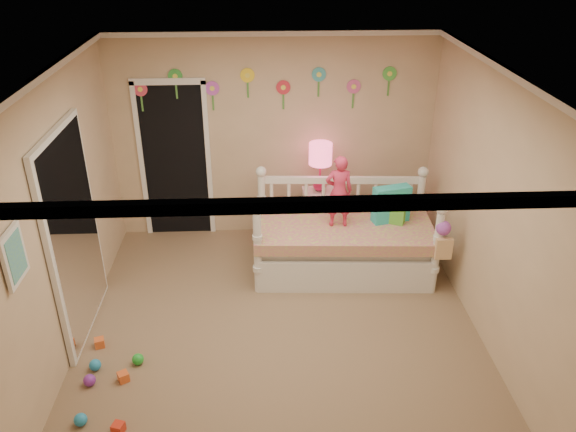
{
  "coord_description": "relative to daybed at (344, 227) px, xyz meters",
  "views": [
    {
      "loc": [
        -0.15,
        -4.54,
        3.72
      ],
      "look_at": [
        0.1,
        0.6,
        1.05
      ],
      "focal_mm": 35.6,
      "sensor_mm": 36.0,
      "label": 1
    }
  ],
  "objects": [
    {
      "name": "floor",
      "position": [
        -0.78,
        -1.24,
        -0.56
      ],
      "size": [
        4.0,
        4.5,
        0.01
      ],
      "primitive_type": "cube",
      "color": "#7F684C",
      "rests_on": "ground"
    },
    {
      "name": "ceiling",
      "position": [
        -0.78,
        -1.24,
        2.04
      ],
      "size": [
        4.0,
        4.5,
        0.01
      ],
      "primitive_type": "cube",
      "color": "white",
      "rests_on": "floor"
    },
    {
      "name": "back_wall",
      "position": [
        -0.78,
        1.01,
        0.74
      ],
      "size": [
        4.0,
        0.01,
        2.6
      ],
      "primitive_type": "cube",
      "color": "tan",
      "rests_on": "floor"
    },
    {
      "name": "left_wall",
      "position": [
        -2.78,
        -1.24,
        0.74
      ],
      "size": [
        0.01,
        4.5,
        2.6
      ],
      "primitive_type": "cube",
      "color": "tan",
      "rests_on": "floor"
    },
    {
      "name": "right_wall",
      "position": [
        1.22,
        -1.24,
        0.74
      ],
      "size": [
        0.01,
        4.5,
        2.6
      ],
      "primitive_type": "cube",
      "color": "tan",
      "rests_on": "floor"
    },
    {
      "name": "crown_molding",
      "position": [
        -0.78,
        -1.24,
        2.01
      ],
      "size": [
        4.0,
        4.5,
        0.06
      ],
      "primitive_type": null,
      "color": "white",
      "rests_on": "ceiling"
    },
    {
      "name": "daybed",
      "position": [
        0.0,
        0.0,
        0.0
      ],
      "size": [
        2.12,
        1.22,
        1.12
      ],
      "primitive_type": null,
      "rotation": [
        0.0,
        0.0,
        -0.05
      ],
      "color": "white",
      "rests_on": "floor"
    },
    {
      "name": "pillow_turquoise",
      "position": [
        0.54,
        0.01,
        0.28
      ],
      "size": [
        0.45,
        0.25,
        0.43
      ],
      "primitive_type": "cube",
      "rotation": [
        0.0,
        0.0,
        0.26
      ],
      "color": "#23B2AF",
      "rests_on": "daybed"
    },
    {
      "name": "pillow_lime",
      "position": [
        0.52,
        0.0,
        0.24
      ],
      "size": [
        0.39,
        0.28,
        0.35
      ],
      "primitive_type": "cube",
      "rotation": [
        0.0,
        0.0,
        -0.43
      ],
      "color": "#60BD39",
      "rests_on": "daybed"
    },
    {
      "name": "child",
      "position": [
        -0.08,
        -0.06,
        0.49
      ],
      "size": [
        0.31,
        0.21,
        0.84
      ],
      "primitive_type": "imported",
      "rotation": [
        0.0,
        0.0,
        3.16
      ],
      "color": "#DF3259",
      "rests_on": "daybed"
    },
    {
      "name": "nightstand",
      "position": [
        -0.21,
        0.72,
        -0.21
      ],
      "size": [
        0.43,
        0.33,
        0.69
      ],
      "primitive_type": "cube",
      "rotation": [
        0.0,
        0.0,
        0.03
      ],
      "color": "white",
      "rests_on": "floor"
    },
    {
      "name": "table_lamp",
      "position": [
        -0.21,
        0.72,
        0.55
      ],
      "size": [
        0.29,
        0.29,
        0.63
      ],
      "color": "#D91D58",
      "rests_on": "nightstand"
    },
    {
      "name": "closet_doorway",
      "position": [
        -2.03,
        1.0,
        0.48
      ],
      "size": [
        0.9,
        0.04,
        2.07
      ],
      "primitive_type": "cube",
      "color": "black",
      "rests_on": "back_wall"
    },
    {
      "name": "flower_decals",
      "position": [
        -0.87,
        1.0,
        1.38
      ],
      "size": [
        3.4,
        0.02,
        0.5
      ],
      "primitive_type": null,
      "color": "#B2668C",
      "rests_on": "back_wall"
    },
    {
      "name": "mirror_closet",
      "position": [
        -2.74,
        -0.94,
        0.49
      ],
      "size": [
        0.07,
        1.3,
        2.1
      ],
      "primitive_type": "cube",
      "color": "white",
      "rests_on": "left_wall"
    },
    {
      "name": "wall_picture",
      "position": [
        -2.75,
        -2.14,
        0.99
      ],
      "size": [
        0.05,
        0.34,
        0.42
      ],
      "primitive_type": "cube",
      "color": "white",
      "rests_on": "left_wall"
    },
    {
      "name": "hanging_bag",
      "position": [
        0.97,
        -0.59,
        0.12
      ],
      "size": [
        0.2,
        0.16,
        0.36
      ],
      "primitive_type": null,
      "color": "beige",
      "rests_on": "daybed"
    },
    {
      "name": "toy_scatter",
      "position": [
        -2.53,
        -1.93,
        -0.5
      ],
      "size": [
        0.86,
        1.33,
        0.11
      ],
      "primitive_type": null,
      "rotation": [
        0.0,
        0.0,
        0.05
      ],
      "color": "#996666",
      "rests_on": "floor"
    }
  ]
}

